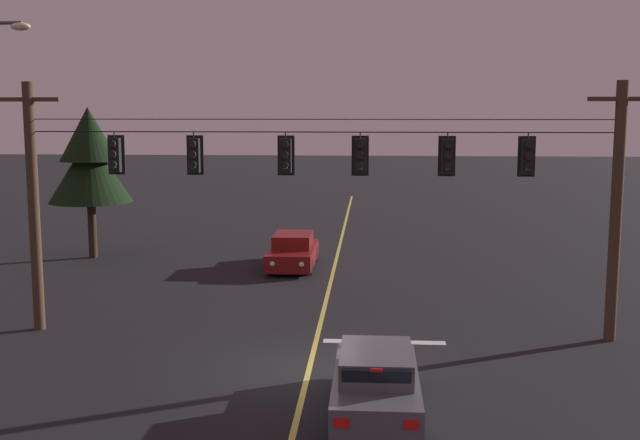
% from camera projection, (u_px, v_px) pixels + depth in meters
% --- Properties ---
extents(ground_plane, '(180.00, 180.00, 0.00)m').
position_uv_depth(ground_plane, '(309.00, 370.00, 19.46)').
color(ground_plane, black).
extents(lane_centre_stripe, '(0.14, 60.00, 0.01)m').
position_uv_depth(lane_centre_stripe, '(329.00, 287.00, 28.42)').
color(lane_centre_stripe, '#D1C64C').
rests_on(lane_centre_stripe, ground).
extents(stop_bar_paint, '(3.40, 0.36, 0.01)m').
position_uv_depth(stop_bar_paint, '(384.00, 342.00, 21.78)').
color(stop_bar_paint, silver).
rests_on(stop_bar_paint, ground).
extents(signal_span_assembly, '(18.20, 0.32, 7.19)m').
position_uv_depth(signal_span_assembly, '(318.00, 205.00, 21.97)').
color(signal_span_assembly, '#423021').
rests_on(signal_span_assembly, ground).
extents(traffic_light_leftmost, '(0.48, 0.41, 1.22)m').
position_uv_depth(traffic_light_leftmost, '(115.00, 155.00, 22.14)').
color(traffic_light_leftmost, black).
extents(traffic_light_left_inner, '(0.48, 0.41, 1.22)m').
position_uv_depth(traffic_light_left_inner, '(194.00, 155.00, 21.99)').
color(traffic_light_left_inner, black).
extents(traffic_light_centre, '(0.48, 0.41, 1.22)m').
position_uv_depth(traffic_light_centre, '(285.00, 156.00, 21.81)').
color(traffic_light_centre, black).
extents(traffic_light_right_inner, '(0.48, 0.41, 1.22)m').
position_uv_depth(traffic_light_right_inner, '(360.00, 156.00, 21.67)').
color(traffic_light_right_inner, black).
extents(traffic_light_rightmost, '(0.48, 0.41, 1.22)m').
position_uv_depth(traffic_light_rightmost, '(447.00, 156.00, 21.51)').
color(traffic_light_rightmost, black).
extents(traffic_light_far_right, '(0.48, 0.41, 1.22)m').
position_uv_depth(traffic_light_far_right, '(528.00, 157.00, 21.37)').
color(traffic_light_far_right, black).
extents(car_waiting_near_lane, '(1.80, 4.33, 1.39)m').
position_uv_depth(car_waiting_near_lane, '(376.00, 382.00, 16.69)').
color(car_waiting_near_lane, '#4C4C51').
rests_on(car_waiting_near_lane, ground).
extents(car_oncoming_lead, '(1.80, 4.42, 1.39)m').
position_uv_depth(car_oncoming_lead, '(293.00, 252.00, 31.94)').
color(car_oncoming_lead, maroon).
rests_on(car_oncoming_lead, ground).
extents(tree_verge_near, '(3.55, 3.55, 6.52)m').
position_uv_depth(tree_verge_near, '(89.00, 160.00, 33.54)').
color(tree_verge_near, '#332316').
rests_on(tree_verge_near, ground).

